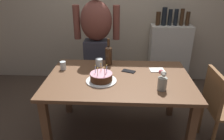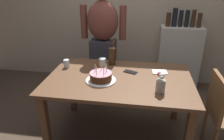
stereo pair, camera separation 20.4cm
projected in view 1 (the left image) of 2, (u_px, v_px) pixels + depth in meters
ground_plane at (118, 133)px, 2.50m from camera, size 10.00×10.00×0.00m
back_wall at (121, 4)px, 3.38m from camera, size 5.20×0.10×2.60m
dining_table at (119, 85)px, 2.24m from camera, size 1.50×0.96×0.74m
birthday_cake at (101, 78)px, 2.10m from camera, size 0.31×0.31×0.17m
water_glass_near at (63, 65)px, 2.37m from camera, size 0.07×0.07×0.09m
water_glass_far at (99, 62)px, 2.46m from camera, size 0.08×0.08×0.09m
wine_bottle at (109, 55)px, 2.47m from camera, size 0.08×0.08×0.32m
cell_phone at (129, 71)px, 2.33m from camera, size 0.16×0.12×0.01m
napkin_stack at (157, 70)px, 2.36m from camera, size 0.17×0.13×0.01m
flower_vase at (162, 81)px, 1.92m from camera, size 0.09×0.09×0.20m
person_man_bearded at (97, 44)px, 2.83m from camera, size 0.61×0.27×1.66m
dining_chair at (221, 104)px, 2.13m from camera, size 0.42×0.42×0.87m
shelf_cabinet at (169, 55)px, 3.46m from camera, size 0.63×0.30×1.28m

